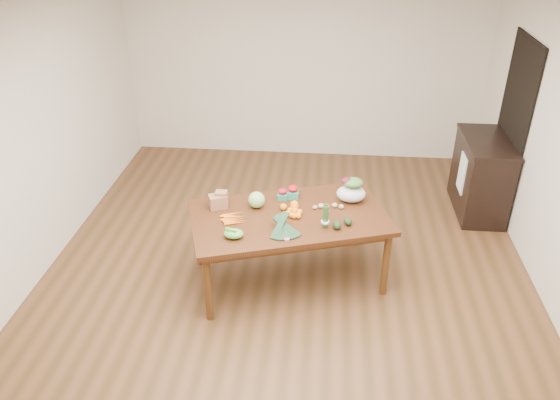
# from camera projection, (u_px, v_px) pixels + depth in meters

# --- Properties ---
(floor) EXTENTS (6.00, 6.00, 0.00)m
(floor) POSITION_uv_depth(u_px,v_px,m) (286.00, 273.00, 5.65)
(floor) COLOR brown
(floor) RESTS_ON ground
(ceiling) EXTENTS (5.00, 6.00, 0.02)m
(ceiling) POSITION_uv_depth(u_px,v_px,m) (288.00, 0.00, 4.32)
(ceiling) COLOR white
(ceiling) RESTS_ON room_walls
(room_walls) EXTENTS (5.02, 6.02, 2.70)m
(room_walls) POSITION_uv_depth(u_px,v_px,m) (287.00, 155.00, 4.98)
(room_walls) COLOR beige
(room_walls) RESTS_ON floor
(dining_table) EXTENTS (2.08, 1.55, 0.75)m
(dining_table) POSITION_uv_depth(u_px,v_px,m) (289.00, 247.00, 5.41)
(dining_table) COLOR #482310
(dining_table) RESTS_ON floor
(doorway_dark) EXTENTS (0.02, 1.00, 2.10)m
(doorway_dark) POSITION_uv_depth(u_px,v_px,m) (511.00, 129.00, 6.32)
(doorway_dark) COLOR black
(doorway_dark) RESTS_ON floor
(cabinet) EXTENTS (0.52, 1.02, 0.94)m
(cabinet) POSITION_uv_depth(u_px,v_px,m) (481.00, 176.00, 6.55)
(cabinet) COLOR black
(cabinet) RESTS_ON floor
(dish_towel) EXTENTS (0.02, 0.28, 0.45)m
(dish_towel) POSITION_uv_depth(u_px,v_px,m) (462.00, 173.00, 6.43)
(dish_towel) COLOR white
(dish_towel) RESTS_ON cabinet
(paper_bag) EXTENTS (0.27, 0.25, 0.16)m
(paper_bag) POSITION_uv_depth(u_px,v_px,m) (218.00, 200.00, 5.31)
(paper_bag) COLOR #8B5E3E
(paper_bag) RESTS_ON dining_table
(cabbage) EXTENTS (0.16, 0.16, 0.16)m
(cabbage) POSITION_uv_depth(u_px,v_px,m) (257.00, 200.00, 5.31)
(cabbage) COLOR #96B065
(cabbage) RESTS_ON dining_table
(strawberry_basket_a) EXTENTS (0.12, 0.12, 0.09)m
(strawberry_basket_a) POSITION_uv_depth(u_px,v_px,m) (282.00, 195.00, 5.48)
(strawberry_basket_a) COLOR #B60C20
(strawberry_basket_a) RESTS_ON dining_table
(strawberry_basket_b) EXTENTS (0.14, 0.14, 0.10)m
(strawberry_basket_b) POSITION_uv_depth(u_px,v_px,m) (293.00, 193.00, 5.50)
(strawberry_basket_b) COLOR red
(strawberry_basket_b) RESTS_ON dining_table
(orange_a) EXTENTS (0.07, 0.07, 0.07)m
(orange_a) POSITION_uv_depth(u_px,v_px,m) (283.00, 207.00, 5.29)
(orange_a) COLOR orange
(orange_a) RESTS_ON dining_table
(orange_b) EXTENTS (0.08, 0.08, 0.08)m
(orange_b) POSITION_uv_depth(u_px,v_px,m) (294.00, 205.00, 5.32)
(orange_b) COLOR orange
(orange_b) RESTS_ON dining_table
(orange_c) EXTENTS (0.08, 0.08, 0.08)m
(orange_c) POSITION_uv_depth(u_px,v_px,m) (295.00, 207.00, 5.28)
(orange_c) COLOR #E14F0D
(orange_c) RESTS_ON dining_table
(mandarin_cluster) EXTENTS (0.23, 0.23, 0.09)m
(mandarin_cluster) POSITION_uv_depth(u_px,v_px,m) (295.00, 212.00, 5.19)
(mandarin_cluster) COLOR orange
(mandarin_cluster) RESTS_ON dining_table
(carrots) EXTENTS (0.28, 0.27, 0.03)m
(carrots) POSITION_uv_depth(u_px,v_px,m) (233.00, 218.00, 5.14)
(carrots) COLOR #FF5C15
(carrots) RESTS_ON dining_table
(snap_pea_bag) EXTENTS (0.18, 0.14, 0.08)m
(snap_pea_bag) POSITION_uv_depth(u_px,v_px,m) (234.00, 234.00, 4.87)
(snap_pea_bag) COLOR #4D9F36
(snap_pea_bag) RESTS_ON dining_table
(kale_bunch) EXTENTS (0.43, 0.48, 0.16)m
(kale_bunch) POSITION_uv_depth(u_px,v_px,m) (284.00, 227.00, 4.89)
(kale_bunch) COLOR black
(kale_bunch) RESTS_ON dining_table
(asparagus_bundle) EXTENTS (0.11, 0.14, 0.26)m
(asparagus_bundle) POSITION_uv_depth(u_px,v_px,m) (325.00, 216.00, 4.97)
(asparagus_bundle) COLOR #52833C
(asparagus_bundle) RESTS_ON dining_table
(potato_a) EXTENTS (0.05, 0.04, 0.04)m
(potato_a) POSITION_uv_depth(u_px,v_px,m) (315.00, 207.00, 5.31)
(potato_a) COLOR tan
(potato_a) RESTS_ON dining_table
(potato_b) EXTENTS (0.05, 0.04, 0.04)m
(potato_b) POSITION_uv_depth(u_px,v_px,m) (327.00, 211.00, 5.25)
(potato_b) COLOR tan
(potato_b) RESTS_ON dining_table
(potato_c) EXTENTS (0.06, 0.05, 0.05)m
(potato_c) POSITION_uv_depth(u_px,v_px,m) (335.00, 205.00, 5.34)
(potato_c) COLOR tan
(potato_c) RESTS_ON dining_table
(potato_d) EXTENTS (0.06, 0.05, 0.05)m
(potato_d) POSITION_uv_depth(u_px,v_px,m) (321.00, 206.00, 5.33)
(potato_d) COLOR tan
(potato_d) RESTS_ON dining_table
(potato_e) EXTENTS (0.05, 0.05, 0.04)m
(potato_e) POSITION_uv_depth(u_px,v_px,m) (341.00, 207.00, 5.32)
(potato_e) COLOR tan
(potato_e) RESTS_ON dining_table
(avocado_a) EXTENTS (0.10, 0.13, 0.08)m
(avocado_a) POSITION_uv_depth(u_px,v_px,m) (337.00, 225.00, 5.00)
(avocado_a) COLOR black
(avocado_a) RESTS_ON dining_table
(avocado_b) EXTENTS (0.10, 0.12, 0.07)m
(avocado_b) POSITION_uv_depth(u_px,v_px,m) (348.00, 221.00, 5.06)
(avocado_b) COLOR black
(avocado_b) RESTS_ON dining_table
(salad_bag) EXTENTS (0.34, 0.30, 0.23)m
(salad_bag) POSITION_uv_depth(u_px,v_px,m) (351.00, 191.00, 5.41)
(salad_bag) COLOR silver
(salad_bag) RESTS_ON dining_table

